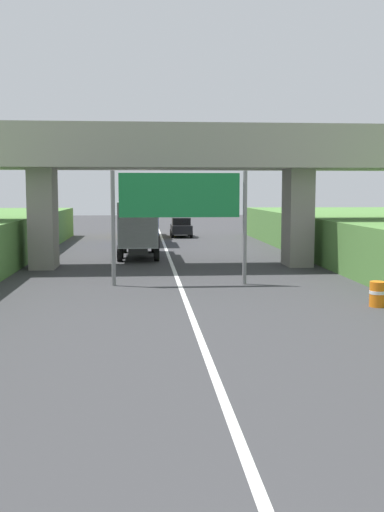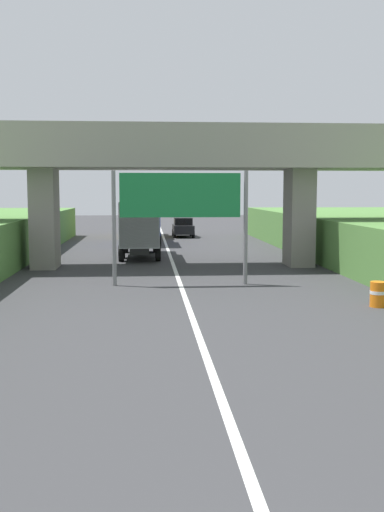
{
  "view_description": "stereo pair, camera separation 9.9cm",
  "coord_description": "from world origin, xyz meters",
  "px_view_note": "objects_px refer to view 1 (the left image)",
  "views": [
    {
      "loc": [
        -1.53,
        -3.15,
        4.08
      ],
      "look_at": [
        0.0,
        16.27,
        2.0
      ],
      "focal_mm": 42.84,
      "sensor_mm": 36.0,
      "label": 1
    },
    {
      "loc": [
        -1.43,
        -3.16,
        4.08
      ],
      "look_at": [
        0.0,
        16.27,
        2.0
      ],
      "focal_mm": 42.84,
      "sensor_mm": 36.0,
      "label": 2
    }
  ],
  "objects_px": {
    "truck_yellow": "(141,215)",
    "truck_silver": "(138,226)",
    "overhead_highway_sign": "(179,202)",
    "truck_blue": "(143,219)",
    "car_black": "(181,227)",
    "construction_barrel_3": "(378,294)"
  },
  "relations": [
    {
      "from": "truck_silver",
      "to": "construction_barrel_3",
      "type": "relative_size",
      "value": 8.11
    },
    {
      "from": "construction_barrel_3",
      "to": "truck_blue",
      "type": "bearing_deg",
      "value": 107.35
    },
    {
      "from": "overhead_highway_sign",
      "to": "truck_yellow",
      "type": "relative_size",
      "value": 0.81
    },
    {
      "from": "overhead_highway_sign",
      "to": "car_black",
      "type": "xyz_separation_m",
      "value": [
        1.76,
        27.85,
        -2.75
      ]
    },
    {
      "from": "truck_blue",
      "to": "truck_silver",
      "type": "bearing_deg",
      "value": -91.49
    },
    {
      "from": "truck_silver",
      "to": "truck_blue",
      "type": "height_order",
      "value": "same"
    },
    {
      "from": "car_black",
      "to": "construction_barrel_3",
      "type": "height_order",
      "value": "car_black"
    },
    {
      "from": "overhead_highway_sign",
      "to": "construction_barrel_3",
      "type": "xyz_separation_m",
      "value": [
        6.68,
        -5.59,
        -3.15
      ]
    },
    {
      "from": "truck_yellow",
      "to": "truck_silver",
      "type": "relative_size",
      "value": 1.0
    },
    {
      "from": "truck_yellow",
      "to": "car_black",
      "type": "bearing_deg",
      "value": -8.9
    },
    {
      "from": "truck_yellow",
      "to": "truck_silver",
      "type": "distance_m",
      "value": 16.96
    },
    {
      "from": "overhead_highway_sign",
      "to": "truck_blue",
      "type": "height_order",
      "value": "overhead_highway_sign"
    },
    {
      "from": "truck_yellow",
      "to": "truck_blue",
      "type": "height_order",
      "value": "same"
    },
    {
      "from": "construction_barrel_3",
      "to": "truck_yellow",
      "type": "bearing_deg",
      "value": 104.0
    },
    {
      "from": "car_black",
      "to": "truck_silver",
      "type": "bearing_deg",
      "value": -102.51
    },
    {
      "from": "truck_silver",
      "to": "car_black",
      "type": "height_order",
      "value": "truck_silver"
    },
    {
      "from": "truck_silver",
      "to": "construction_barrel_3",
      "type": "height_order",
      "value": "truck_silver"
    },
    {
      "from": "truck_blue",
      "to": "construction_barrel_3",
      "type": "distance_m",
      "value": 27.91
    },
    {
      "from": "truck_silver",
      "to": "truck_blue",
      "type": "xyz_separation_m",
      "value": [
        0.25,
        9.57,
        0.0
      ]
    },
    {
      "from": "overhead_highway_sign",
      "to": "truck_blue",
      "type": "relative_size",
      "value": 0.81
    },
    {
      "from": "overhead_highway_sign",
      "to": "truck_yellow",
      "type": "height_order",
      "value": "overhead_highway_sign"
    },
    {
      "from": "truck_yellow",
      "to": "car_black",
      "type": "height_order",
      "value": "truck_yellow"
    }
  ]
}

